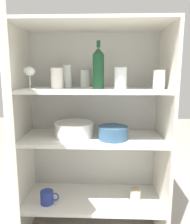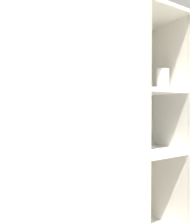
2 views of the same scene
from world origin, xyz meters
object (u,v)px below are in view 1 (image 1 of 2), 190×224
coffee_mug_primary (47,197)px  storage_jar (135,194)px  wine_bottle (98,68)px  plate_stack_white (74,129)px  mixing_bowl_large (113,132)px

coffee_mug_primary → storage_jar: 0.58m
wine_bottle → plate_stack_white: bearing=172.8°
mixing_bowl_large → storage_jar: mixing_bowl_large is taller
wine_bottle → storage_jar: wine_bottle is taller
coffee_mug_primary → storage_jar: bearing=5.9°
plate_stack_white → coffee_mug_primary: bearing=-153.6°
wine_bottle → coffee_mug_primary: size_ratio=2.35×
wine_bottle → coffee_mug_primary: (-0.33, -0.06, -0.82)m
wine_bottle → storage_jar: bearing=-1.1°
plate_stack_white → mixing_bowl_large: 0.26m
plate_stack_white → coffee_mug_primary: (-0.17, -0.08, -0.43)m
plate_stack_white → mixing_bowl_large: plate_stack_white is taller
storage_jar → coffee_mug_primary: bearing=-174.1°
coffee_mug_primary → storage_jar: (0.57, 0.06, -0.00)m
plate_stack_white → storage_jar: 0.60m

